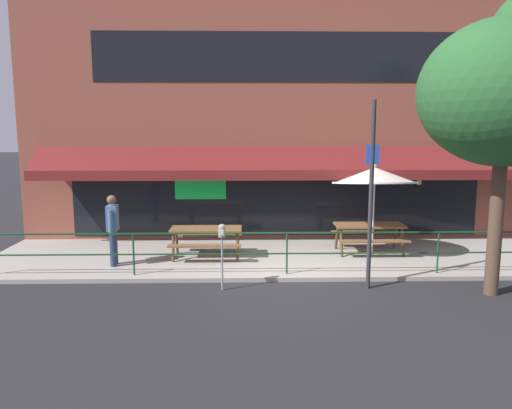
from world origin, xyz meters
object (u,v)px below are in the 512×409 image
Objects in this scene: patio_umbrella_centre at (375,176)px; parking_meter_near at (222,237)px; street_sign_pole at (371,194)px; picnic_table_left at (206,234)px; pedestrian_walking at (113,226)px; picnic_table_centre at (369,230)px.

patio_umbrella_centre is 1.69× the size of parking_meter_near.
patio_umbrella_centre is at bearing 73.74° from street_sign_pole.
street_sign_pole reaches higher than parking_meter_near.
picnic_table_left is 0.75× the size of patio_umbrella_centre.
street_sign_pole reaches higher than pedestrian_walking.
picnic_table_centre is 3.05m from street_sign_pole.
picnic_table_centre is at bearing 75.77° from street_sign_pole.
picnic_table_centre is 1.51m from patio_umbrella_centre.
street_sign_pole reaches higher than picnic_table_centre.
parking_meter_near is 3.23m from street_sign_pole.
pedestrian_walking is at bearing -162.20° from picnic_table_left.
street_sign_pole reaches higher than patio_umbrella_centre.
parking_meter_near is at bearing -31.41° from pedestrian_walking.
parking_meter_near reaches higher than picnic_table_centre.
patio_umbrella_centre is at bearing 32.17° from parking_meter_near.
picnic_table_left is at bearing -179.46° from patio_umbrella_centre.
pedestrian_walking is at bearing 164.80° from street_sign_pole.
patio_umbrella_centre is at bearing -90.00° from picnic_table_centre.
picnic_table_left is 4.30m from picnic_table_centre.
pedestrian_walking is 0.43× the size of street_sign_pole.
pedestrian_walking reaches higher than parking_meter_near.
street_sign_pole is at bearing -106.26° from patio_umbrella_centre.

